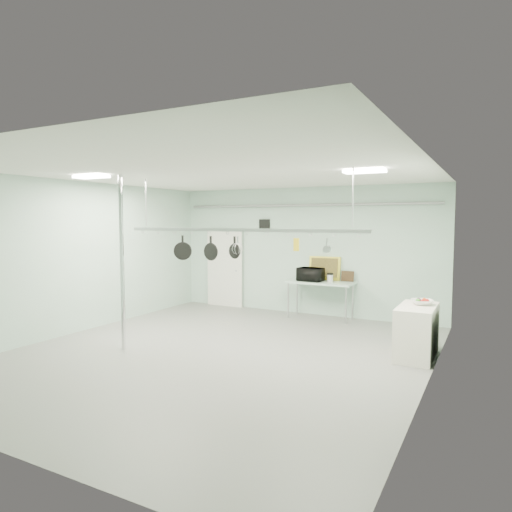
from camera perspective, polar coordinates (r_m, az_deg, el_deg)
The scene contains 25 objects.
floor at distance 8.36m, azimuth -4.61°, elevation -12.02°, with size 8.00×8.00×0.00m, color gray.
ceiling at distance 8.06m, azimuth -4.75°, elevation 10.29°, with size 7.00×8.00×0.02m, color silver.
back_wall at distance 11.61m, azimuth 5.96°, elevation 0.65°, with size 7.00×0.02×3.20m, color #9DBDAD.
right_wall at distance 6.85m, azimuth 20.79°, elevation -2.28°, with size 0.02×8.00×3.20m, color #9DBDAD.
door at distance 12.65m, azimuth -3.87°, elevation -1.53°, with size 1.10×0.10×2.20m, color silver.
wall_vent at distance 12.02m, azimuth 1.06°, elevation 3.90°, with size 0.30×0.04×0.30m, color black.
conduit_pipe at distance 11.50m, azimuth 5.84°, elevation 6.34°, with size 0.07×0.07×6.60m, color gray.
chrome_pole at distance 8.64m, azimuth -16.41°, elevation -0.83°, with size 0.08×0.08×3.20m, color silver.
prep_table at distance 11.11m, azimuth 8.05°, elevation -3.53°, with size 1.60×0.70×0.91m.
side_cabinet at distance 8.46m, azimuth 19.44°, elevation -8.90°, with size 0.60×1.20×0.90m, color white.
pot_rack at distance 8.17m, azimuth -2.39°, elevation 3.48°, with size 4.80×0.06×1.00m.
light_panel_left at distance 8.86m, azimuth -19.90°, elevation 9.32°, with size 0.65×0.30×0.05m, color white.
light_panel_right at distance 7.64m, azimuth 13.43°, elevation 10.28°, with size 0.65×0.30×0.05m, color white.
microwave at distance 11.09m, azimuth 6.84°, elevation -2.31°, with size 0.58×0.40×0.32m, color black.
coffee_canister at distance 10.96m, azimuth 9.25°, elevation -2.79°, with size 0.14×0.14×0.18m, color silver.
painting_large at distance 11.35m, azimuth 8.57°, elevation -1.52°, with size 0.78×0.05×0.58m, color yellow.
painting_small at distance 11.19m, azimuth 11.38°, elevation -2.49°, with size 0.30×0.04×0.25m, color #332211.
fruit_bowl at distance 8.51m, azimuth 20.05°, elevation -5.44°, with size 0.37×0.37×0.09m, color white.
skillet_left at distance 8.85m, azimuth -9.16°, elevation 1.11°, with size 0.34×0.06×0.45m, color black, non-canonical shape.
skillet_mid at distance 8.48m, azimuth -5.68°, elevation 0.97°, with size 0.33×0.06×0.46m, color black, non-canonical shape.
skillet_right at distance 8.21m, azimuth -2.70°, elevation 1.14°, with size 0.27×0.06×0.38m, color black, non-canonical shape.
whisk at distance 8.17m, azimuth -2.29°, elevation 1.24°, with size 0.21×0.21×0.35m, color #BCBBC0, non-canonical shape.
grater at distance 7.67m, azimuth 5.06°, elevation 1.44°, with size 0.10×0.02×0.24m, color gold, non-canonical shape.
saucepan at distance 7.48m, azimuth 8.85°, elevation 1.36°, with size 0.12×0.08×0.23m, color #AEAEB3, non-canonical shape.
fruit_cluster at distance 8.51m, azimuth 20.06°, elevation -5.17°, with size 0.24×0.24×0.09m, color #AA130F, non-canonical shape.
Camera 1 is at (4.31, -6.76, 2.37)m, focal length 32.00 mm.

